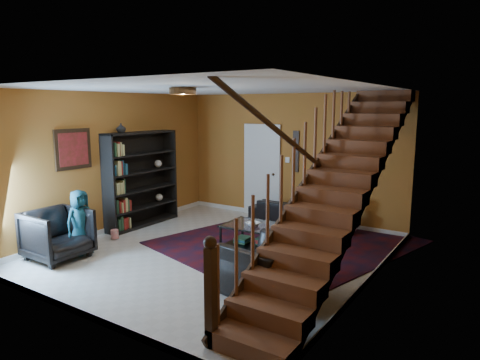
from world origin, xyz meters
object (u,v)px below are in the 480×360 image
Objects in this scene: armchair_right at (267,267)px; coffee_table at (261,237)px; bookshelf at (142,181)px; sofa at (293,214)px; armchair_left at (58,234)px.

coffee_table is (-0.85, 1.28, -0.06)m from armchair_right.
bookshelf reaches higher than sofa.
sofa is 1.91m from coffee_table.
armchair_left is (0.35, -2.26, -0.54)m from bookshelf.
bookshelf is at bearing 8.84° from armchair_left.
armchair_left reaches higher than sofa.
armchair_left is at bearing -81.09° from bookshelf.
bookshelf reaches higher than coffee_table.
bookshelf is at bearing -101.91° from armchair_right.
armchair_right is at bearing -20.57° from bookshelf.
armchair_right is (3.55, 0.80, -0.07)m from armchair_left.
armchair_left reaches higher than coffee_table.
armchair_right reaches higher than sofa.
armchair_left is at bearing 59.52° from sofa.
armchair_right is at bearing -77.38° from armchair_left.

